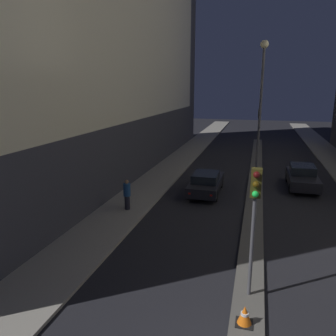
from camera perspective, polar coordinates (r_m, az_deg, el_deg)
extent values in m
cube|color=#56544F|center=(26.08, 15.02, -1.40)|extent=(0.99, 37.02, 0.13)
cylinder|color=#4C4C51|center=(10.97, 14.38, -13.25)|extent=(0.12, 0.12, 3.36)
cube|color=#3D3814|center=(10.19, 15.09, -2.52)|extent=(0.32, 0.28, 0.90)
sphere|color=#4C0F0F|center=(9.94, 15.19, -1.14)|extent=(0.20, 0.20, 0.20)
sphere|color=#4C380A|center=(10.02, 15.08, -2.80)|extent=(0.20, 0.20, 0.20)
sphere|color=#1EEA4C|center=(10.11, 14.97, -4.43)|extent=(0.20, 0.20, 0.20)
cylinder|color=#4C4C51|center=(37.40, 15.46, 5.83)|extent=(0.12, 0.12, 3.36)
cube|color=#3D3814|center=(37.18, 15.67, 9.08)|extent=(0.32, 0.28, 0.90)
sphere|color=#4C0F0F|center=(36.98, 15.70, 9.52)|extent=(0.20, 0.20, 0.20)
sphere|color=#4C380A|center=(37.00, 15.67, 9.06)|extent=(0.20, 0.20, 0.20)
sphere|color=#1EEA4C|center=(37.02, 15.64, 8.60)|extent=(0.20, 0.20, 0.20)
cylinder|color=#4C4C51|center=(22.66, 15.65, 8.14)|extent=(0.16, 0.16, 9.06)
sphere|color=#F9EAB2|center=(22.72, 16.47, 19.96)|extent=(0.52, 0.52, 0.52)
cube|color=black|center=(10.63, 13.10, -24.83)|extent=(0.49, 0.49, 0.03)
cone|color=orange|center=(10.45, 13.20, -23.60)|extent=(0.41, 0.41, 0.54)
cylinder|color=white|center=(10.44, 13.21, -23.48)|extent=(0.23, 0.23, 0.08)
cube|color=black|center=(21.39, 6.68, -2.79)|extent=(1.82, 4.60, 0.62)
cube|color=black|center=(20.91, 6.58, -1.56)|extent=(1.55, 2.07, 0.52)
cube|color=red|center=(19.32, 3.75, -4.46)|extent=(0.14, 0.04, 0.10)
cube|color=red|center=(19.12, 7.50, -4.75)|extent=(0.14, 0.04, 0.10)
cylinder|color=black|center=(22.95, 5.24, -2.39)|extent=(0.22, 0.64, 0.64)
cylinder|color=black|center=(22.74, 9.22, -2.67)|extent=(0.22, 0.64, 0.64)
cylinder|color=black|center=(20.27, 3.79, -4.58)|extent=(0.22, 0.64, 0.64)
cylinder|color=black|center=(20.03, 8.29, -4.92)|extent=(0.22, 0.64, 0.64)
cube|color=black|center=(24.08, 22.34, -1.78)|extent=(1.84, 4.45, 0.68)
cube|color=black|center=(24.26, 22.38, -0.18)|extent=(1.57, 2.00, 0.55)
cube|color=red|center=(26.15, 20.41, -0.35)|extent=(0.14, 0.04, 0.10)
cube|color=red|center=(26.30, 23.20, -0.53)|extent=(0.14, 0.04, 0.10)
cylinder|color=black|center=(25.40, 20.11, -1.59)|extent=(0.22, 0.64, 0.64)
cylinder|color=black|center=(25.60, 23.73, -1.81)|extent=(0.22, 0.64, 0.64)
cylinder|color=black|center=(22.76, 20.61, -3.39)|extent=(0.22, 0.64, 0.64)
cylinder|color=black|center=(22.98, 24.64, -3.62)|extent=(0.22, 0.64, 0.64)
cylinder|color=black|center=(18.40, -7.10, -5.97)|extent=(0.30, 0.30, 0.78)
cylinder|color=navy|center=(18.17, -7.17, -3.79)|extent=(0.39, 0.39, 0.69)
sphere|color=#9E704C|center=(18.03, -7.22, -2.39)|extent=(0.23, 0.23, 0.23)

